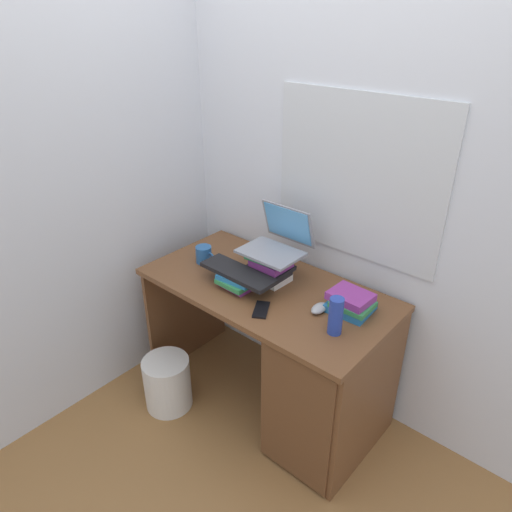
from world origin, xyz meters
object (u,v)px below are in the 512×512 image
object	(u,v)px
mug	(204,254)
water_bottle	(336,316)
keyboard	(238,273)
cell_phone	(261,310)
book_stack_side	(351,303)
wastebasket	(168,383)
book_stack_tall	(271,267)
computer_mouse	(319,308)
desk	(313,371)
book_stack_keyboard_riser	(239,280)
laptop	(278,240)

from	to	relation	value
mug	water_bottle	xyz separation A→B (m)	(0.91, -0.07, 0.04)
keyboard	cell_phone	xyz separation A→B (m)	(0.23, -0.08, -0.08)
book_stack_side	wastebasket	world-z (taller)	book_stack_side
book_stack_tall	cell_phone	distance (m)	0.30
book_stack_side	computer_mouse	bearing A→B (deg)	-137.47
book_stack_tall	wastebasket	bearing A→B (deg)	-128.72
computer_mouse	mug	bearing A→B (deg)	-178.47
desk	wastebasket	distance (m)	0.86
desk	cell_phone	bearing A→B (deg)	-143.26
desk	book_stack_keyboard_riser	bearing A→B (deg)	-171.30
book_stack_tall	computer_mouse	bearing A→B (deg)	-11.38
book_stack_side	laptop	bearing A→B (deg)	176.25
book_stack_side	book_stack_tall	bearing A→B (deg)	-176.55
book_stack_tall	laptop	size ratio (longest dim) A/B	0.77
laptop	keyboard	world-z (taller)	laptop
desk	laptop	world-z (taller)	laptop
book_stack_tall	mug	xyz separation A→B (m)	(-0.41, -0.09, -0.03)
book_stack_side	computer_mouse	size ratio (longest dim) A/B	2.06
laptop	cell_phone	world-z (taller)	laptop
wastebasket	cell_phone	bearing A→B (deg)	22.69
book_stack_tall	mug	world-z (taller)	book_stack_tall
water_bottle	book_stack_keyboard_riser	bearing A→B (deg)	179.38
book_stack_keyboard_riser	laptop	bearing A→B (deg)	69.28
laptop	wastebasket	distance (m)	1.05
desk	water_bottle	xyz separation A→B (m)	(0.14, -0.07, 0.44)
book_stack_keyboard_riser	book_stack_side	xyz separation A→B (m)	(0.55, 0.18, 0.01)
book_stack_side	desk	bearing A→B (deg)	-133.20
book_stack_side	keyboard	world-z (taller)	book_stack_side
keyboard	book_stack_tall	bearing A→B (deg)	64.10
computer_mouse	water_bottle	bearing A→B (deg)	-32.41
book_stack_keyboard_riser	water_bottle	size ratio (longest dim) A/B	1.17
mug	desk	bearing A→B (deg)	0.29
book_stack_side	laptop	world-z (taller)	laptop
book_stack_tall	cell_phone	xyz separation A→B (m)	(0.15, -0.25, -0.08)
laptop	water_bottle	size ratio (longest dim) A/B	1.74
book_stack_side	mug	distance (m)	0.88
book_stack_side	cell_phone	bearing A→B (deg)	-139.47
laptop	water_bottle	xyz separation A→B (m)	(0.50, -0.22, -0.12)
book_stack_tall	mug	bearing A→B (deg)	-167.25
book_stack_keyboard_riser	mug	xyz separation A→B (m)	(-0.32, 0.06, 0.01)
book_stack_tall	cell_phone	size ratio (longest dim) A/B	1.74
laptop	mug	distance (m)	0.46
book_stack_keyboard_riser	book_stack_side	distance (m)	0.58
book_stack_tall	computer_mouse	size ratio (longest dim) A/B	2.28
mug	keyboard	bearing A→B (deg)	-11.96
cell_phone	wastebasket	distance (m)	0.84
computer_mouse	water_bottle	xyz separation A→B (m)	(0.14, -0.09, 0.07)
keyboard	water_bottle	world-z (taller)	water_bottle
desk	keyboard	xyz separation A→B (m)	(-0.44, -0.07, 0.44)
book_stack_keyboard_riser	cell_phone	bearing A→B (deg)	-21.50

